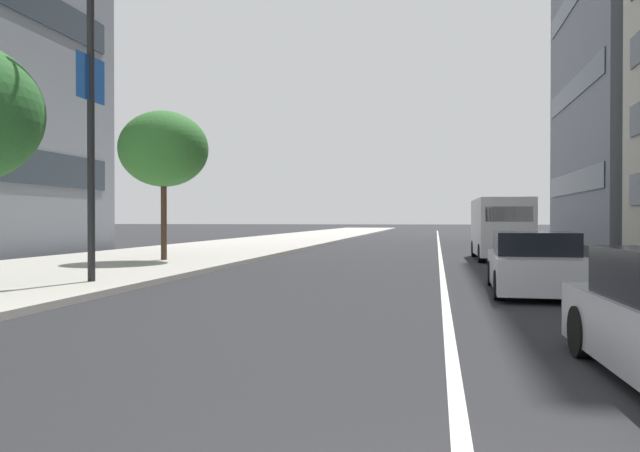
{
  "coord_description": "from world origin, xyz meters",
  "views": [
    {
      "loc": [
        -2.75,
        0.19,
        1.68
      ],
      "look_at": [
        13.0,
        3.09,
        1.5
      ],
      "focal_mm": 35.4,
      "sensor_mm": 36.0,
      "label": 1
    }
  ],
  "objects_px": {
    "delivery_van_ahead": "(501,227)",
    "street_lamp_with_banners": "(101,71)",
    "street_tree_near_plaza_corner": "(164,149)",
    "car_following_behind": "(534,264)"
  },
  "relations": [
    {
      "from": "car_following_behind",
      "to": "street_tree_near_plaza_corner",
      "type": "bearing_deg",
      "value": 61.48
    },
    {
      "from": "car_following_behind",
      "to": "street_lamp_with_banners",
      "type": "bearing_deg",
      "value": 96.32
    },
    {
      "from": "car_following_behind",
      "to": "street_lamp_with_banners",
      "type": "distance_m",
      "value": 11.27
    },
    {
      "from": "car_following_behind",
      "to": "delivery_van_ahead",
      "type": "relative_size",
      "value": 0.82
    },
    {
      "from": "delivery_van_ahead",
      "to": "street_tree_near_plaza_corner",
      "type": "relative_size",
      "value": 1.01
    },
    {
      "from": "delivery_van_ahead",
      "to": "street_tree_near_plaza_corner",
      "type": "distance_m",
      "value": 13.84
    },
    {
      "from": "street_lamp_with_banners",
      "to": "street_tree_near_plaza_corner",
      "type": "xyz_separation_m",
      "value": [
        8.02,
        2.01,
        -0.99
      ]
    },
    {
      "from": "street_tree_near_plaza_corner",
      "to": "street_lamp_with_banners",
      "type": "bearing_deg",
      "value": -165.91
    },
    {
      "from": "street_lamp_with_banners",
      "to": "street_tree_near_plaza_corner",
      "type": "distance_m",
      "value": 8.33
    },
    {
      "from": "delivery_van_ahead",
      "to": "street_lamp_with_banners",
      "type": "relative_size",
      "value": 0.65
    }
  ]
}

